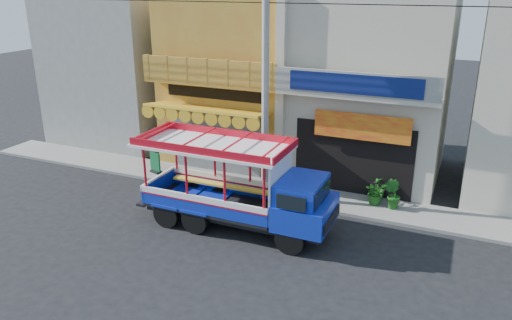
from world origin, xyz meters
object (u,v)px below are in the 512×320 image
(potted_plant_a, at_px, (376,192))
(potted_plant_c, at_px, (378,188))
(utility_pole, at_px, (269,69))
(songthaew_truck, at_px, (249,189))
(green_sign, at_px, (155,164))
(potted_plant_b, at_px, (392,194))

(potted_plant_a, height_order, potted_plant_c, potted_plant_a)
(utility_pole, height_order, potted_plant_a, utility_pole)
(potted_plant_a, bearing_deg, potted_plant_c, 38.73)
(utility_pole, xyz_separation_m, songthaew_truck, (0.39, -2.65, -3.52))
(utility_pole, distance_m, songthaew_truck, 4.42)
(green_sign, bearing_deg, potted_plant_c, 6.26)
(utility_pole, relative_size, songthaew_truck, 4.16)
(green_sign, distance_m, potted_plant_c, 9.45)
(potted_plant_a, bearing_deg, utility_pole, 143.06)
(green_sign, bearing_deg, potted_plant_b, 2.69)
(potted_plant_a, distance_m, potted_plant_c, 0.45)
(potted_plant_b, height_order, potted_plant_c, potted_plant_b)
(songthaew_truck, xyz_separation_m, potted_plant_c, (3.56, 4.05, -0.94))
(green_sign, distance_m, potted_plant_b, 10.03)
(utility_pole, distance_m, potted_plant_c, 6.11)
(potted_plant_c, bearing_deg, songthaew_truck, -24.53)
(utility_pole, relative_size, potted_plant_a, 30.41)
(songthaew_truck, relative_size, potted_plant_b, 6.35)
(potted_plant_c, bearing_deg, utility_pole, -53.75)
(utility_pole, height_order, potted_plant_c, utility_pole)
(songthaew_truck, xyz_separation_m, potted_plant_b, (4.17, 3.49, -0.86))
(songthaew_truck, height_order, potted_plant_a, songthaew_truck)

